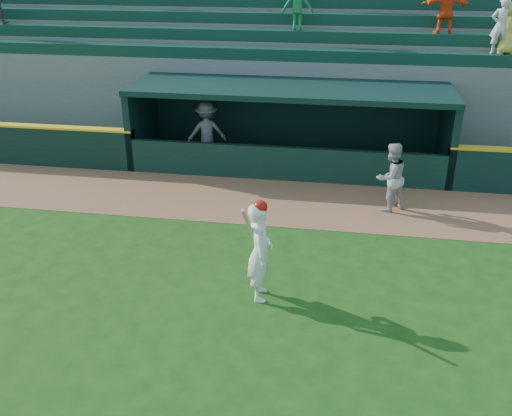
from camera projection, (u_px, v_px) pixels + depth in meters
name	position (u px, v px, depth m)	size (l,w,h in m)	color
ground	(242.00, 306.00, 10.70)	(120.00, 120.00, 0.00)	#1B4310
warning_track	(276.00, 202.00, 15.10)	(40.00, 3.00, 0.01)	brown
dugout_player_front	(391.00, 177.00, 14.28)	(0.86, 0.67, 1.78)	#ADADA8
dugout_player_inside	(207.00, 132.00, 17.75)	(1.19, 0.69, 1.84)	gray
dugout	(290.00, 120.00, 17.32)	(9.40, 2.80, 2.46)	#63635E
stands	(305.00, 59.00, 20.98)	(34.50, 6.25, 7.46)	slate
batter_at_plate	(260.00, 250.00, 10.58)	(0.57, 0.86, 2.03)	white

